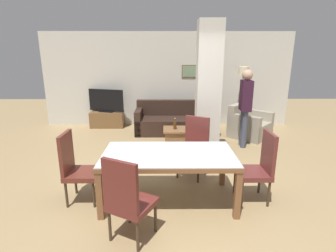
# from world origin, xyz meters

# --- Properties ---
(ground_plane) EXTENTS (18.00, 18.00, 0.00)m
(ground_plane) POSITION_xyz_m (0.00, 0.00, 0.00)
(ground_plane) COLOR #9C8056
(back_wall) EXTENTS (7.20, 0.09, 2.70)m
(back_wall) POSITION_xyz_m (0.00, 4.30, 1.35)
(back_wall) COLOR beige
(back_wall) RESTS_ON ground_plane
(divider_pillar) EXTENTS (0.46, 0.37, 2.70)m
(divider_pillar) POSITION_xyz_m (0.79, 1.63, 1.35)
(divider_pillar) COLOR beige
(divider_pillar) RESTS_ON ground_plane
(dining_table) EXTENTS (1.87, 1.02, 0.73)m
(dining_table) POSITION_xyz_m (0.00, 0.00, 0.60)
(dining_table) COLOR brown
(dining_table) RESTS_ON ground_plane
(dining_chair_head_right) EXTENTS (0.46, 0.46, 1.03)m
(dining_chair_head_right) POSITION_xyz_m (1.30, 0.00, 0.54)
(dining_chair_head_right) COLOR #5E2825
(dining_chair_head_right) RESTS_ON ground_plane
(dining_chair_far_right) EXTENTS (0.62, 0.62, 1.03)m
(dining_chair_far_right) POSITION_xyz_m (0.46, 0.87, 0.54)
(dining_chair_far_right) COLOR maroon
(dining_chair_far_right) RESTS_ON ground_plane
(dining_chair_near_left) EXTENTS (0.62, 0.62, 1.03)m
(dining_chair_near_left) POSITION_xyz_m (-0.46, -0.88, 0.54)
(dining_chair_near_left) COLOR maroon
(dining_chair_near_left) RESTS_ON ground_plane
(dining_chair_head_left) EXTENTS (0.46, 0.46, 1.03)m
(dining_chair_head_left) POSITION_xyz_m (-1.32, 0.00, 0.54)
(dining_chair_head_left) COLOR #5E281F
(dining_chair_head_left) RESTS_ON ground_plane
(sofa) EXTENTS (2.19, 0.87, 0.85)m
(sofa) POSITION_xyz_m (0.25, 3.47, 0.29)
(sofa) COLOR #2F1F18
(sofa) RESTS_ON ground_plane
(armchair) EXTENTS (1.25, 1.25, 0.84)m
(armchair) POSITION_xyz_m (2.11, 3.06, 0.29)
(armchair) COLOR #9F9784
(armchair) RESTS_ON ground_plane
(coffee_table) EXTENTS (0.72, 0.57, 0.40)m
(coffee_table) POSITION_xyz_m (0.26, 2.42, 0.20)
(coffee_table) COLOR brown
(coffee_table) RESTS_ON ground_plane
(bottle) EXTENTS (0.08, 0.08, 0.26)m
(bottle) POSITION_xyz_m (0.17, 2.40, 0.50)
(bottle) COLOR #4C2D14
(bottle) RESTS_ON coffee_table
(tv_stand) EXTENTS (0.95, 0.40, 0.46)m
(tv_stand) POSITION_xyz_m (-1.76, 4.02, 0.23)
(tv_stand) COLOR brown
(tv_stand) RESTS_ON ground_plane
(tv_screen) EXTENTS (1.04, 0.35, 0.65)m
(tv_screen) POSITION_xyz_m (-1.76, 4.02, 0.78)
(tv_screen) COLOR black
(tv_screen) RESTS_ON tv_stand
(floor_lamp) EXTENTS (0.29, 0.29, 1.75)m
(floor_lamp) POSITION_xyz_m (2.10, 3.86, 1.46)
(floor_lamp) COLOR #B7B7BC
(floor_lamp) RESTS_ON ground_plane
(standing_person) EXTENTS (0.25, 0.39, 1.76)m
(standing_person) POSITION_xyz_m (1.75, 2.32, 1.02)
(standing_person) COLOR #42475A
(standing_person) RESTS_ON ground_plane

